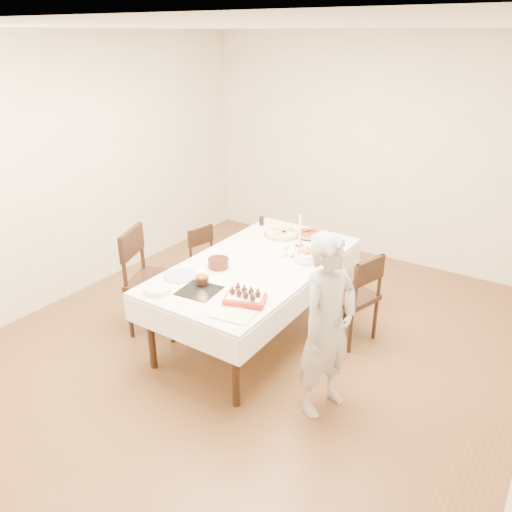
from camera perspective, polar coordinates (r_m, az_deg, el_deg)
The scene contains 23 objects.
floor at distance 4.80m, azimuth 0.55°, elevation -9.51°, with size 5.00×5.00×0.00m, color brown.
wall_back at distance 6.37m, azimuth 13.23°, elevation 11.70°, with size 4.50×0.04×2.70m, color beige.
wall_left at distance 5.70m, azimuth -19.00°, elevation 9.59°, with size 0.04×5.00×2.70m, color beige.
ceiling at distance 3.99m, azimuth 0.71°, elevation 24.75°, with size 5.00×5.00×0.00m, color white.
dining_table at distance 4.70m, azimuth -0.00°, elevation -4.92°, with size 1.14×2.14×0.75m, color silver.
chair_right_savory at distance 4.69m, azimuth 10.68°, elevation -4.50°, with size 0.45×0.45×0.89m, color black, non-canonical shape.
chair_left_savory at distance 5.38m, azimuth -5.13°, elevation -0.95°, with size 0.39×0.39×0.77m, color black, non-canonical shape.
chair_left_dessert at distance 4.81m, azimuth -11.27°, elevation -2.85°, with size 0.52×0.52×1.03m, color black, non-canonical shape.
person at distance 3.68m, azimuth 8.18°, elevation -7.94°, with size 0.52×0.34×1.44m, color #B1ADA7.
pizza_white at distance 5.14m, azimuth 3.02°, elevation 2.59°, with size 0.39×0.39×0.04m, color beige.
pizza_pepperoni at distance 5.15m, azimuth 6.18°, elevation 2.51°, with size 0.31×0.31×0.04m, color red.
red_placemat at distance 4.69m, azimuth 5.90°, elevation -0.00°, with size 0.25×0.25×0.01m, color #B21E1E.
pasta_bowl at distance 4.57m, azimuth 5.75°, elevation -0.04°, with size 0.22×0.22×0.07m, color white.
taper_candle at distance 4.68m, azimuth 5.03°, elevation 2.58°, with size 0.08×0.08×0.39m, color white.
shaker_pair at distance 4.65m, azimuth 3.32°, elevation 0.39°, with size 0.07×0.07×0.08m, color white, non-canonical shape.
cola_glass at distance 5.40m, azimuth 0.64°, elevation 4.03°, with size 0.05×0.05×0.10m, color black.
layer_cake at distance 4.41m, azimuth -4.32°, elevation -0.87°, with size 0.24×0.24×0.10m, color #33160C.
cake_board at distance 4.07m, azimuth -6.51°, elevation -3.99°, with size 0.30×0.30×0.01m, color black.
birthday_cake at distance 4.13m, azimuth -6.18°, elevation -2.33°, with size 0.11×0.11×0.13m, color black.
strawberry_box at distance 3.86m, azimuth -1.25°, elevation -4.85°, with size 0.31×0.21×0.08m, color #AE2013, non-canonical shape.
box_lid at distance 3.72m, azimuth -2.72°, elevation -6.77°, with size 0.31×0.21×0.03m, color beige.
plate_stack at distance 4.09m, azimuth -11.16°, elevation -3.78°, with size 0.22×0.22×0.05m, color white.
china_plate at distance 4.32m, azimuth -8.65°, elevation -2.26°, with size 0.29×0.29×0.01m, color white.
Camera 1 is at (2.17, -3.35, 2.66)m, focal length 35.00 mm.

